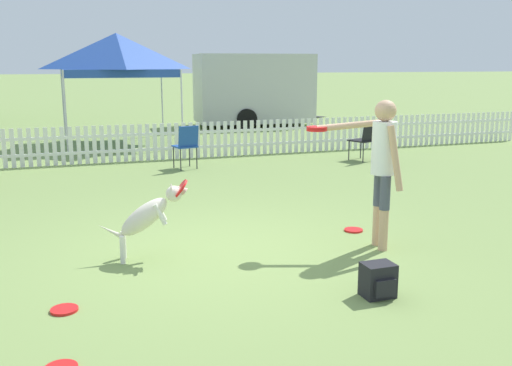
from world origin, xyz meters
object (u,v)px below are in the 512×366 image
Objects in this scene: leaping_dog at (148,214)px; equipment_trailer at (253,88)px; handler_person at (380,156)px; frisbee_near_handler at (64,310)px; frisbee_near_dog at (354,230)px; folding_chair_green_right at (187,143)px; canopy_tent_secondary at (117,55)px; backpack_on_grass at (378,280)px; folding_chair_center at (366,137)px.

leaping_dog is 0.21× the size of equipment_trailer.
frisbee_near_handler is at bearing 110.55° from handler_person.
frisbee_near_handler is (-0.93, -1.11, -0.51)m from leaping_dog.
frisbee_near_dog is 5.24m from folding_chair_green_right.
canopy_tent_secondary is at bearing -174.20° from leaping_dog.
frisbee_near_dog is 0.08× the size of canopy_tent_secondary.
handler_person is at bearing -98.26° from equipment_trailer.
leaping_dog reaches higher than backpack_on_grass.
folding_chair_center is at bearing 60.91° from backpack_on_grass.
leaping_dog is at bearing -175.24° from frisbee_near_dog.
handler_person is 3.77m from frisbee_near_handler.
handler_person is 6.27m from folding_chair_center.
frisbee_near_handler is 1.00× the size of frisbee_near_dog.
folding_chair_center is at bearing -18.50° from handler_person.
leaping_dog is at bearing 20.85° from folding_chair_center.
backpack_on_grass is 0.11× the size of canopy_tent_secondary.
frisbee_near_dog is 0.27× the size of folding_chair_center.
handler_person is at bearing -79.63° from canopy_tent_secondary.
leaping_dog is (-2.61, 0.47, -0.58)m from handler_person.
folding_chair_center is (2.93, 4.78, 0.52)m from frisbee_near_dog.
backpack_on_grass is at bearing 80.25° from folding_chair_green_right.
equipment_trailer is at bearing 166.39° from leaping_dog.
equipment_trailer reaches higher than frisbee_near_handler.
equipment_trailer is at bearing -130.14° from folding_chair_green_right.
equipment_trailer is (4.04, 7.46, 0.75)m from folding_chair_green_right.
canopy_tent_secondary is (-1.86, 10.17, 1.27)m from handler_person.
backpack_on_grass is 15.07m from equipment_trailer.
canopy_tent_secondary is at bearing 20.61° from handler_person.
handler_person is 2.72m from leaping_dog.
folding_chair_green_right is 0.19× the size of equipment_trailer.
backpack_on_grass is at bearing -112.88° from frisbee_near_dog.
handler_person is at bearing -96.14° from frisbee_near_dog.
folding_chair_center is at bearing 141.97° from leaping_dog.
backpack_on_grass is 0.07× the size of equipment_trailer.
canopy_tent_secondary reaches higher than frisbee_near_dog.
handler_person reaches higher than backpack_on_grass.
equipment_trailer is at bearing 32.19° from canopy_tent_secondary.
leaping_dog is 7.52m from folding_chair_center.
folding_chair_green_right reaches higher than folding_chair_center.
equipment_trailer reaches higher than folding_chair_green_right.
folding_chair_green_right is at bearing 91.96° from backpack_on_grass.
frisbee_near_handler is at bearing -110.71° from equipment_trailer.
handler_person reaches higher than folding_chair_center.
frisbee_near_handler is 15.44m from equipment_trailer.
handler_person is 0.59× the size of canopy_tent_secondary.
handler_person is at bearing 40.39° from folding_chair_center.
leaping_dog is 5.57m from folding_chair_green_right.
folding_chair_center is at bearing -85.64° from equipment_trailer.
equipment_trailer is at bearing -111.16° from folding_chair_center.
folding_chair_center is 0.30× the size of canopy_tent_secondary.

